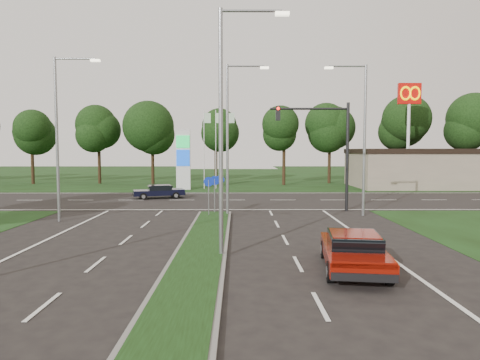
{
  "coord_description": "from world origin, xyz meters",
  "views": [
    {
      "loc": [
        1.4,
        -9.57,
        3.95
      ],
      "look_at": [
        1.55,
        15.52,
        2.2
      ],
      "focal_mm": 32.0,
      "sensor_mm": 36.0,
      "label": 1
    }
  ],
  "objects": [
    {
      "name": "streetlight_right_far",
      "position": [
        8.8,
        16.0,
        5.08
      ],
      "size": [
        2.53,
        0.22,
        9.0
      ],
      "rotation": [
        0.0,
        0.0,
        3.14
      ],
      "color": "gray",
      "rests_on": "ground"
    },
    {
      "name": "treeline_far",
      "position": [
        0.1,
        39.93,
        6.83
      ],
      "size": [
        6.0,
        6.0,
        9.9
      ],
      "color": "black",
      "rests_on": "ground"
    },
    {
      "name": "navy_sedan",
      "position": [
        -5.02,
        25.25,
        0.6
      ],
      "size": [
        4.34,
        2.73,
        1.11
      ],
      "rotation": [
        0.0,
        0.0,
        1.86
      ],
      "color": "black",
      "rests_on": "ground"
    },
    {
      "name": "cross_road",
      "position": [
        0.0,
        24.0,
        0.0
      ],
      "size": [
        160.0,
        12.0,
        0.02
      ],
      "primitive_type": "cube",
      "color": "black",
      "rests_on": "ground"
    },
    {
      "name": "verge_far",
      "position": [
        0.0,
        55.0,
        0.0
      ],
      "size": [
        160.0,
        50.0,
        0.02
      ],
      "primitive_type": "cube",
      "color": "black",
      "rests_on": "ground"
    },
    {
      "name": "gas_pylon",
      "position": [
        -3.79,
        33.05,
        3.2
      ],
      "size": [
        5.8,
        1.26,
        8.0
      ],
      "color": "silver",
      "rests_on": "ground"
    },
    {
      "name": "median_signs",
      "position": [
        0.0,
        16.4,
        1.71
      ],
      "size": [
        1.16,
        1.76,
        2.38
      ],
      "color": "gray",
      "rests_on": "ground"
    },
    {
      "name": "mcdonalds_sign",
      "position": [
        18.0,
        31.97,
        7.99
      ],
      "size": [
        2.2,
        0.47,
        10.4
      ],
      "color": "silver",
      "rests_on": "ground"
    },
    {
      "name": "red_sedan",
      "position": [
        5.22,
        4.26,
        0.67
      ],
      "size": [
        2.47,
        4.78,
        1.26
      ],
      "rotation": [
        0.0,
        0.0,
        -0.14
      ],
      "color": "maroon",
      "rests_on": "ground"
    },
    {
      "name": "streetlight_left_far",
      "position": [
        -8.3,
        14.0,
        5.08
      ],
      "size": [
        2.53,
        0.22,
        9.0
      ],
      "color": "gray",
      "rests_on": "ground"
    },
    {
      "name": "traffic_signal",
      "position": [
        7.19,
        18.0,
        4.65
      ],
      "size": [
        5.1,
        0.42,
        7.0
      ],
      "color": "black",
      "rests_on": "ground"
    },
    {
      "name": "ground",
      "position": [
        0.0,
        0.0,
        0.0
      ],
      "size": [
        160.0,
        160.0,
        0.0
      ],
      "primitive_type": "plane",
      "color": "black",
      "rests_on": "ground"
    },
    {
      "name": "commercial_building",
      "position": [
        22.0,
        36.0,
        2.0
      ],
      "size": [
        16.0,
        9.0,
        4.0
      ],
      "primitive_type": "cube",
      "color": "gray",
      "rests_on": "ground"
    },
    {
      "name": "median_kerb",
      "position": [
        0.0,
        4.0,
        0.06
      ],
      "size": [
        2.0,
        26.0,
        0.12
      ],
      "primitive_type": "cube",
      "color": "slate",
      "rests_on": "ground"
    },
    {
      "name": "streetlight_median_near",
      "position": [
        1.0,
        6.0,
        5.08
      ],
      "size": [
        2.53,
        0.22,
        9.0
      ],
      "color": "gray",
      "rests_on": "ground"
    },
    {
      "name": "streetlight_median_far",
      "position": [
        1.0,
        16.0,
        5.08
      ],
      "size": [
        2.53,
        0.22,
        9.0
      ],
      "color": "gray",
      "rests_on": "ground"
    }
  ]
}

